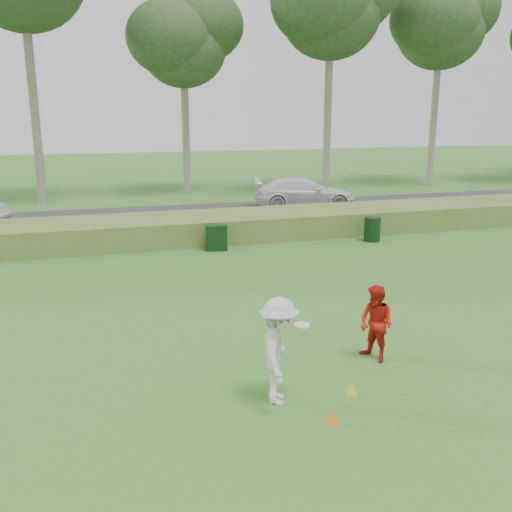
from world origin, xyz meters
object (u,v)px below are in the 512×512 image
object	(u,v)px
player_red	(376,324)
utility_cabinet	(217,238)
car_right	(304,193)
cone_orange	(333,416)
trash_bin	(372,229)
cone_yellow	(352,388)
player_white	(279,351)

from	to	relation	value
player_red	utility_cabinet	distance (m)	9.81
car_right	cone_orange	bearing A→B (deg)	172.17
utility_cabinet	car_right	world-z (taller)	car_right
player_red	trash_bin	distance (m)	10.72
player_red	utility_cabinet	world-z (taller)	player_red
cone_yellow	cone_orange	bearing A→B (deg)	-131.70
cone_yellow	car_right	world-z (taller)	car_right
player_red	cone_yellow	bearing A→B (deg)	-63.74
trash_bin	player_white	bearing A→B (deg)	-125.05
cone_orange	trash_bin	world-z (taller)	trash_bin
player_red	utility_cabinet	xyz separation A→B (m)	(-0.89, 9.77, -0.30)
cone_orange	car_right	xyz separation A→B (m)	(7.03, 19.01, 0.66)
car_right	cone_yellow	bearing A→B (deg)	173.32
cone_orange	utility_cabinet	bearing A→B (deg)	85.78
cone_orange	car_right	size ratio (longest dim) A/B	0.05
player_white	utility_cabinet	world-z (taller)	player_white
trash_bin	car_right	size ratio (longest dim) A/B	0.18
player_red	car_right	distance (m)	17.88
player_white	player_red	size ratio (longest dim) A/B	1.21
utility_cabinet	trash_bin	distance (m)	5.90
cone_orange	player_red	bearing A→B (deg)	47.71
cone_orange	cone_yellow	distance (m)	1.07
cone_yellow	car_right	bearing A→B (deg)	70.85
cone_orange	cone_yellow	bearing A→B (deg)	48.30
player_white	cone_orange	size ratio (longest dim) A/B	7.30
trash_bin	car_right	bearing A→B (deg)	87.95
player_red	utility_cabinet	bearing A→B (deg)	164.19
player_white	utility_cabinet	size ratio (longest dim) A/B	2.02
player_white	car_right	xyz separation A→B (m)	(7.62, 18.08, -0.12)
player_white	car_right	size ratio (longest dim) A/B	0.36
player_white	cone_yellow	xyz separation A→B (m)	(1.30, -0.13, -0.80)
player_white	cone_yellow	distance (m)	1.53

